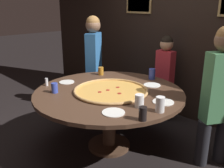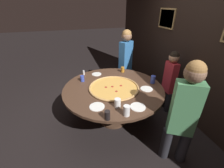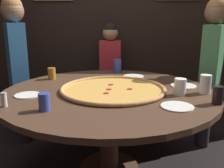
{
  "view_description": "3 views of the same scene",
  "coord_description": "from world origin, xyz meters",
  "px_view_note": "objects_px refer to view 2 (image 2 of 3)",
  "views": [
    {
      "loc": [
        2.0,
        -1.87,
        1.72
      ],
      "look_at": [
        0.09,
        -0.04,
        0.86
      ],
      "focal_mm": 40.0,
      "sensor_mm": 36.0,
      "label": 1
    },
    {
      "loc": [
        2.17,
        -0.68,
        2.03
      ],
      "look_at": [
        0.03,
        -0.03,
        0.82
      ],
      "focal_mm": 24.0,
      "sensor_mm": 36.0,
      "label": 2
    },
    {
      "loc": [
        0.1,
        -1.97,
        1.3
      ],
      "look_at": [
        0.02,
        0.06,
        0.78
      ],
      "focal_mm": 40.0,
      "sensor_mm": 36.0,
      "label": 3
    }
  ],
  "objects_px": {
    "drink_cup_by_shaker": "(107,115)",
    "white_plate_beside_cup": "(97,74)",
    "dining_table": "(113,93)",
    "diner_far_right": "(170,79)",
    "diner_side_left": "(184,111)",
    "diner_centre_back": "(126,59)",
    "drink_cup_centre_back": "(123,69)",
    "drink_cup_far_right": "(82,78)",
    "giant_pizza": "(114,87)",
    "condiment_shaker": "(84,72)",
    "white_plate_near_front": "(147,89)",
    "white_plate_left_side": "(138,107)",
    "drink_cup_front_edge": "(118,103)",
    "drink_cup_near_right": "(153,79)",
    "white_plate_right_side": "(97,107)"
  },
  "relations": [
    {
      "from": "white_plate_beside_cup",
      "to": "diner_far_right",
      "type": "relative_size",
      "value": 0.15
    },
    {
      "from": "drink_cup_centre_back",
      "to": "drink_cup_near_right",
      "type": "bearing_deg",
      "value": 28.89
    },
    {
      "from": "drink_cup_front_edge",
      "to": "drink_cup_by_shaker",
      "type": "xyz_separation_m",
      "value": [
        0.21,
        -0.2,
        -0.0
      ]
    },
    {
      "from": "drink_cup_centre_back",
      "to": "condiment_shaker",
      "type": "distance_m",
      "value": 0.82
    },
    {
      "from": "drink_cup_front_edge",
      "to": "white_plate_near_front",
      "type": "relative_size",
      "value": 0.62
    },
    {
      "from": "diner_centre_back",
      "to": "diner_far_right",
      "type": "bearing_deg",
      "value": -91.14
    },
    {
      "from": "drink_cup_far_right",
      "to": "white_plate_right_side",
      "type": "xyz_separation_m",
      "value": [
        0.86,
        0.1,
        -0.05
      ]
    },
    {
      "from": "dining_table",
      "to": "white_plate_near_front",
      "type": "relative_size",
      "value": 8.34
    },
    {
      "from": "drink_cup_front_edge",
      "to": "white_plate_beside_cup",
      "type": "bearing_deg",
      "value": -176.96
    },
    {
      "from": "giant_pizza",
      "to": "white_plate_near_front",
      "type": "height_order",
      "value": "giant_pizza"
    },
    {
      "from": "drink_cup_far_right",
      "to": "giant_pizza",
      "type": "bearing_deg",
      "value": 49.5
    },
    {
      "from": "white_plate_right_side",
      "to": "white_plate_left_side",
      "type": "bearing_deg",
      "value": 72.71
    },
    {
      "from": "dining_table",
      "to": "diner_far_right",
      "type": "height_order",
      "value": "diner_far_right"
    },
    {
      "from": "drink_cup_centre_back",
      "to": "diner_far_right",
      "type": "bearing_deg",
      "value": 56.16
    },
    {
      "from": "drink_cup_by_shaker",
      "to": "white_plate_beside_cup",
      "type": "xyz_separation_m",
      "value": [
        -1.38,
        0.14,
        -0.06
      ]
    },
    {
      "from": "white_plate_beside_cup",
      "to": "diner_far_right",
      "type": "bearing_deg",
      "value": 67.09
    },
    {
      "from": "drink_cup_centre_back",
      "to": "white_plate_near_front",
      "type": "distance_m",
      "value": 0.82
    },
    {
      "from": "drink_cup_near_right",
      "to": "white_plate_left_side",
      "type": "height_order",
      "value": "drink_cup_near_right"
    },
    {
      "from": "drink_cup_near_right",
      "to": "diner_centre_back",
      "type": "xyz_separation_m",
      "value": [
        -1.07,
        -0.12,
        0.06
      ]
    },
    {
      "from": "drink_cup_far_right",
      "to": "diner_centre_back",
      "type": "distance_m",
      "value": 1.27
    },
    {
      "from": "diner_far_right",
      "to": "diner_centre_back",
      "type": "height_order",
      "value": "diner_centre_back"
    },
    {
      "from": "giant_pizza",
      "to": "drink_cup_far_right",
      "type": "xyz_separation_m",
      "value": [
        -0.42,
        -0.49,
        0.04
      ]
    },
    {
      "from": "white_plate_beside_cup",
      "to": "condiment_shaker",
      "type": "xyz_separation_m",
      "value": [
        -0.06,
        -0.26,
        0.05
      ]
    },
    {
      "from": "white_plate_beside_cup",
      "to": "diner_centre_back",
      "type": "relative_size",
      "value": 0.13
    },
    {
      "from": "drink_cup_by_shaker",
      "to": "diner_far_right",
      "type": "bearing_deg",
      "value": 118.26
    },
    {
      "from": "white_plate_beside_cup",
      "to": "white_plate_left_side",
      "type": "relative_size",
      "value": 0.88
    },
    {
      "from": "drink_cup_front_edge",
      "to": "diner_far_right",
      "type": "xyz_separation_m",
      "value": [
        -0.59,
        1.29,
        -0.08
      ]
    },
    {
      "from": "giant_pizza",
      "to": "diner_far_right",
      "type": "xyz_separation_m",
      "value": [
        -0.08,
        1.18,
        -0.03
      ]
    },
    {
      "from": "drink_cup_front_edge",
      "to": "white_plate_near_front",
      "type": "distance_m",
      "value": 0.72
    },
    {
      "from": "drink_cup_centre_back",
      "to": "white_plate_left_side",
      "type": "relative_size",
      "value": 0.5
    },
    {
      "from": "condiment_shaker",
      "to": "diner_centre_back",
      "type": "relative_size",
      "value": 0.06
    },
    {
      "from": "diner_side_left",
      "to": "white_plate_beside_cup",
      "type": "bearing_deg",
      "value": -34.66
    },
    {
      "from": "diner_far_right",
      "to": "white_plate_right_side",
      "type": "bearing_deg",
      "value": 110.27
    },
    {
      "from": "diner_centre_back",
      "to": "drink_cup_centre_back",
      "type": "bearing_deg",
      "value": -149.71
    },
    {
      "from": "dining_table",
      "to": "diner_far_right",
      "type": "xyz_separation_m",
      "value": [
        -0.04,
        1.19,
        0.1
      ]
    },
    {
      "from": "diner_side_left",
      "to": "drink_cup_near_right",
      "type": "bearing_deg",
      "value": -67.95
    },
    {
      "from": "drink_cup_by_shaker",
      "to": "white_plate_beside_cup",
      "type": "bearing_deg",
      "value": 174.1
    },
    {
      "from": "white_plate_left_side",
      "to": "diner_centre_back",
      "type": "xyz_separation_m",
      "value": [
        -1.66,
        0.46,
        0.13
      ]
    },
    {
      "from": "drink_cup_far_right",
      "to": "diner_centre_back",
      "type": "height_order",
      "value": "diner_centre_back"
    },
    {
      "from": "condiment_shaker",
      "to": "diner_side_left",
      "type": "bearing_deg",
      "value": 31.07
    },
    {
      "from": "white_plate_left_side",
      "to": "condiment_shaker",
      "type": "xyz_separation_m",
      "value": [
        -1.32,
        -0.59,
        0.05
      ]
    },
    {
      "from": "white_plate_near_front",
      "to": "drink_cup_near_right",
      "type": "bearing_deg",
      "value": 128.34
    },
    {
      "from": "white_plate_near_front",
      "to": "drink_cup_front_edge",
      "type": "bearing_deg",
      "value": -62.72
    },
    {
      "from": "white_plate_left_side",
      "to": "diner_side_left",
      "type": "bearing_deg",
      "value": 48.84
    },
    {
      "from": "drink_cup_by_shaker",
      "to": "diner_side_left",
      "type": "height_order",
      "value": "diner_side_left"
    },
    {
      "from": "white_plate_right_side",
      "to": "condiment_shaker",
      "type": "relative_size",
      "value": 2.24
    },
    {
      "from": "dining_table",
      "to": "giant_pizza",
      "type": "bearing_deg",
      "value": 3.35
    },
    {
      "from": "white_plate_beside_cup",
      "to": "white_plate_right_side",
      "type": "relative_size",
      "value": 0.9
    },
    {
      "from": "drink_cup_front_edge",
      "to": "drink_cup_near_right",
      "type": "bearing_deg",
      "value": 120.31
    },
    {
      "from": "drink_cup_far_right",
      "to": "white_plate_left_side",
      "type": "xyz_separation_m",
      "value": [
        1.03,
        0.65,
        -0.05
      ]
    }
  ]
}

